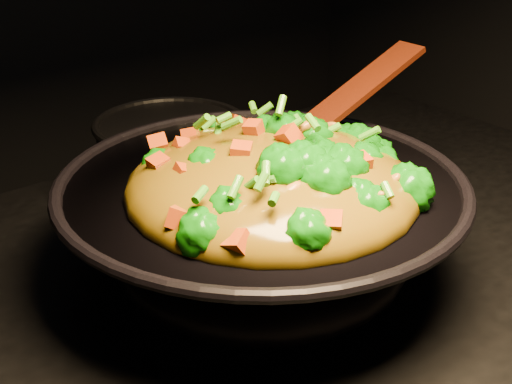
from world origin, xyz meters
TOP-DOWN VIEW (x-y plane):
  - wok at (-0.06, 0.03)m, footprint 0.55×0.55m
  - stir_fry at (-0.07, 0.01)m, footprint 0.33×0.33m
  - spatula at (0.09, 0.07)m, footprint 0.27×0.04m
  - back_pot at (-0.02, 0.28)m, footprint 0.26×0.26m

SIDE VIEW (x-z plane):
  - back_pot at x=-0.02m, z-range 0.90..1.02m
  - wok at x=-0.06m, z-range 0.90..1.02m
  - spatula at x=0.09m, z-range 1.01..1.13m
  - stir_fry at x=-0.07m, z-range 1.02..1.13m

